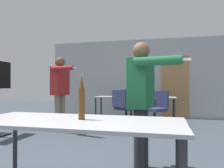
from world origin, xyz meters
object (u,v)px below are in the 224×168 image
Objects in this scene: office_chair_side_rolled at (157,107)px; drink_cup at (146,95)px; person_far_watching at (60,86)px; office_chair_near_pushed at (124,110)px; office_chair_mid_tucked at (129,105)px; office_chair_far_right at (156,111)px; beer_bottle at (82,98)px; person_center_tall at (142,93)px.

office_chair_side_rolled is 0.67m from drink_cup.
person_far_watching is 1.68m from office_chair_near_pushed.
office_chair_mid_tucked is 0.83m from drink_cup.
person_far_watching is at bearing -26.63° from office_chair_mid_tucked.
office_chair_far_right is 3.81m from beer_bottle.
office_chair_mid_tucked is (-0.86, 0.03, 0.02)m from office_chair_side_rolled.
person_center_tall is at bearing -85.54° from drink_cup.
office_chair_far_right is 2.27× the size of beer_bottle.
drink_cup is (0.57, -0.49, 0.35)m from office_chair_mid_tucked.
drink_cup is (-0.30, -0.46, 0.37)m from office_chair_side_rolled.
office_chair_mid_tucked is (1.30, 2.06, -0.61)m from person_far_watching.
beer_bottle is (0.27, -3.56, 0.49)m from office_chair_near_pushed.
office_chair_far_right reaches higher than office_chair_side_rolled.
office_chair_mid_tucked is 9.65× the size of drink_cup.
person_far_watching is at bearing -139.86° from drink_cup.
beer_bottle reaches higher than office_chair_near_pushed.
beer_bottle is at bearing 9.97° from office_chair_mid_tucked.
beer_bottle is (1.68, -2.85, -0.11)m from person_far_watching.
person_far_watching reaches higher than beer_bottle.
office_chair_mid_tucked is at bearing 161.00° from person_far_watching.
office_chair_far_right is (0.04, -1.14, 0.00)m from office_chair_side_rolled.
office_chair_near_pushed is at bearing 49.07° from office_chair_far_right.
drink_cup is (-0.27, 3.52, -0.17)m from person_center_tall.
office_chair_near_pushed reaches higher than drink_cup.
person_center_tall reaches higher than beer_bottle.
beer_bottle is at bearing 118.11° from office_chair_far_right.
drink_cup is (0.46, 0.86, 0.35)m from office_chair_near_pushed.
office_chair_mid_tucked is (-0.11, 1.35, -0.00)m from office_chair_near_pushed.
person_far_watching is 2.45m from office_chair_far_right.
office_chair_side_rolled is 0.99× the size of office_chair_far_right.
person_far_watching is 1.88× the size of office_chair_far_right.
office_chair_mid_tucked is (-0.90, 1.16, 0.02)m from office_chair_far_right.
office_chair_far_right is 1.47m from office_chair_mid_tucked.
office_chair_near_pushed is at bearing -153.70° from person_center_tall.
person_far_watching reaches higher than office_chair_far_right.
office_chair_side_rolled is 1.14m from office_chair_far_right.
office_chair_far_right is at bearing -63.62° from drink_cup.
person_center_tall is at bearing 170.90° from office_chair_side_rolled.
person_center_tall reaches higher than office_chair_mid_tucked.
office_chair_side_rolled is 0.97× the size of office_chair_mid_tucked.
person_center_tall reaches higher than office_chair_far_right.
office_chair_side_rolled is (2.16, 2.03, -0.63)m from person_far_watching.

